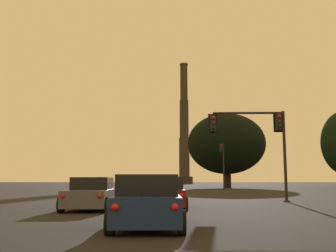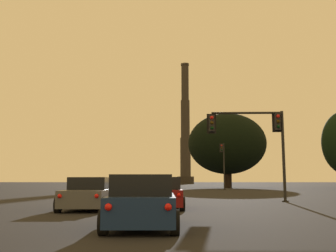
% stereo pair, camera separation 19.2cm
% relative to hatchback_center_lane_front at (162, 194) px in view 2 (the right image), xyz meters
% --- Properties ---
extents(hatchback_center_lane_front, '(2.08, 4.17, 1.44)m').
position_rel_hatchback_center_lane_front_xyz_m(hatchback_center_lane_front, '(0.00, 0.00, 0.00)').
color(hatchback_center_lane_front, maroon).
rests_on(hatchback_center_lane_front, ground_plane).
extents(hatchback_center_lane_second, '(2.04, 4.16, 1.44)m').
position_rel_hatchback_center_lane_front_xyz_m(hatchback_center_lane_second, '(-0.20, -7.36, 0.00)').
color(hatchback_center_lane_second, navy).
rests_on(hatchback_center_lane_second, ground_plane).
extents(sedan_left_lane_front, '(2.18, 4.77, 1.43)m').
position_rel_hatchback_center_lane_front_xyz_m(sedan_left_lane_front, '(-3.27, -0.53, 0.00)').
color(sedan_left_lane_front, '#4C4F54').
rests_on(sedan_left_lane_front, ground_plane).
extents(traffic_light_overhead_right, '(4.85, 0.50, 5.56)m').
position_rel_hatchback_center_lane_front_xyz_m(traffic_light_overhead_right, '(5.60, 5.92, 3.57)').
color(traffic_light_overhead_right, black).
rests_on(traffic_light_overhead_right, ground_plane).
extents(traffic_light_far_right, '(0.78, 0.50, 6.53)m').
position_rel_hatchback_center_lane_front_xyz_m(traffic_light_far_right, '(6.87, 37.38, 3.60)').
color(traffic_light_far_right, black).
rests_on(traffic_light_far_right, ground_plane).
extents(smokestack, '(6.10, 6.10, 45.25)m').
position_rel_hatchback_center_lane_front_xyz_m(smokestack, '(2.76, 126.25, 17.11)').
color(smokestack, '#2B2722').
rests_on(smokestack, ground_plane).
extents(treeline_center_left, '(13.96, 12.57, 13.31)m').
position_rel_hatchback_center_lane_front_xyz_m(treeline_center_left, '(9.26, 52.26, 7.16)').
color(treeline_center_left, black).
rests_on(treeline_center_left, ground_plane).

